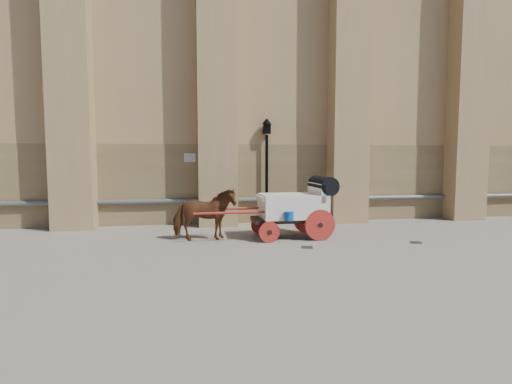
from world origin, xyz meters
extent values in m
plane|color=slate|center=(0.00, 0.00, 0.00)|extent=(90.00, 90.00, 0.00)
cube|color=#A58458|center=(2.00, 8.00, 9.00)|extent=(44.00, 8.00, 18.00)
cube|color=olive|center=(2.00, 4.15, 1.50)|extent=(44.00, 0.35, 3.00)
cylinder|color=#59595B|center=(2.00, 3.88, 0.90)|extent=(42.00, 0.18, 0.18)
cube|color=beige|center=(-2.00, 3.97, 2.50)|extent=(0.42, 0.04, 0.32)
cube|color=#A58458|center=(9.00, 3.60, 8.50)|extent=(1.40, 0.90, 17.00)
imported|color=brown|center=(-1.56, 0.99, 0.79)|extent=(1.89, 0.91, 1.58)
cube|color=black|center=(1.08, 1.03, 0.58)|extent=(2.34, 1.13, 0.13)
cube|color=white|center=(1.18, 1.03, 1.00)|extent=(2.04, 1.38, 0.73)
cube|color=white|center=(1.97, 1.06, 1.42)|extent=(0.20, 1.32, 0.58)
cube|color=white|center=(0.29, 1.00, 1.26)|extent=(0.41, 1.17, 0.10)
cylinder|color=black|center=(2.18, 1.07, 1.63)|extent=(0.63, 1.33, 0.59)
cylinder|color=#B22720|center=(1.89, 0.41, 0.47)|extent=(0.95, 0.10, 0.94)
cylinder|color=#B22720|center=(1.84, 1.71, 0.47)|extent=(0.95, 0.10, 0.94)
cylinder|color=#B22720|center=(0.32, 0.35, 0.31)|extent=(0.63, 0.08, 0.63)
cylinder|color=#B22720|center=(0.27, 1.65, 0.31)|extent=(0.63, 0.08, 0.63)
cylinder|color=#B22720|center=(-0.63, 0.50, 0.89)|extent=(2.52, 0.16, 0.07)
cylinder|color=#B22720|center=(-0.67, 1.44, 0.89)|extent=(2.52, 0.16, 0.07)
cylinder|color=#0C4CB1|center=(0.90, 0.29, 0.79)|extent=(0.27, 0.27, 0.27)
cylinder|color=black|center=(0.87, 3.79, 1.68)|extent=(0.11, 0.11, 3.35)
cone|color=black|center=(0.87, 3.79, 0.17)|extent=(0.34, 0.34, 0.34)
cube|color=black|center=(0.87, 3.79, 3.59)|extent=(0.26, 0.26, 0.39)
cone|color=black|center=(0.87, 3.79, 3.86)|extent=(0.37, 0.37, 0.22)
cube|color=black|center=(1.24, -0.44, 0.01)|extent=(0.39, 0.39, 0.01)
cube|color=black|center=(4.59, -0.34, 0.01)|extent=(0.42, 0.42, 0.01)
camera|label=1|loc=(-1.87, -11.06, 2.51)|focal=28.00mm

